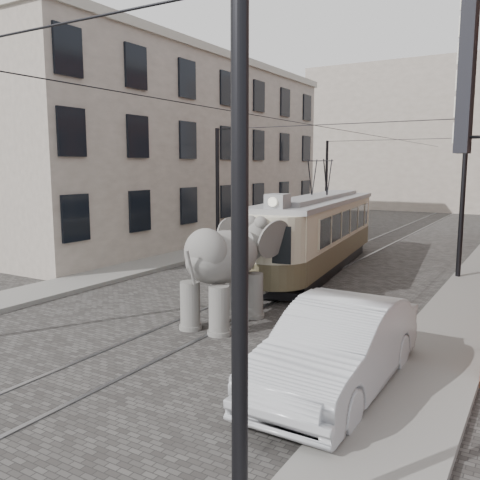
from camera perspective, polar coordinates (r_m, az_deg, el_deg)
The scene contains 10 objects.
ground at distance 16.99m, azimuth 2.24°, elevation -6.30°, with size 120.00×120.00×0.00m, color #44413F.
tram_rails at distance 16.99m, azimuth 2.24°, elevation -6.26°, with size 1.54×80.00×0.02m, color slate, non-canonical shape.
sidewalk_right at distance 15.16m, azimuth 22.81°, elevation -8.46°, with size 2.00×60.00×0.15m, color slate.
sidewalk_left at distance 20.80m, azimuth -13.71°, elevation -3.62°, with size 2.00×60.00×0.15m, color slate.
stucco_building at distance 30.89m, azimuth -6.89°, elevation 9.55°, with size 7.00×24.00×10.00m, color gray.
distant_block at distance 55.08m, azimuth 23.01°, elevation 10.44°, with size 28.00×10.00×14.00m, color gray.
catenary at distance 21.09m, azimuth 8.35°, elevation 4.72°, with size 11.00×30.20×6.00m, color black, non-canonical shape.
tram at distance 21.26m, azimuth 8.75°, elevation 2.72°, with size 2.34×11.35×4.51m, color beige, non-canonical shape.
elephant at distance 13.91m, azimuth -1.89°, elevation -3.59°, with size 2.54×4.61×2.82m, color slate, non-canonical shape.
parked_car at distance 10.14m, azimuth 10.76°, elevation -11.55°, with size 1.82×5.19×1.71m, color #ADAEB2.
Camera 1 is at (7.86, -14.45, 4.26)m, focal length 38.46 mm.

